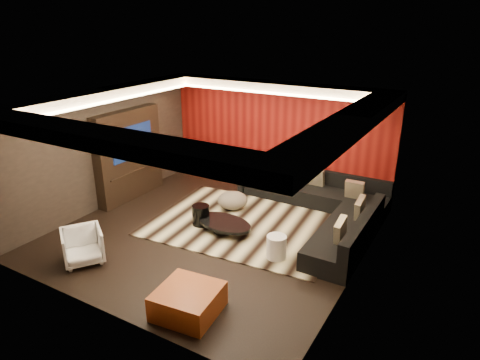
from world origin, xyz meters
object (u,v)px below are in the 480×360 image
Objects in this scene: drum_stool at (201,215)px; sectional_sofa at (323,207)px; coffee_table at (224,226)px; orange_ottoman at (188,301)px; armchair at (83,246)px; white_side_table at (276,247)px.

drum_stool is 0.12× the size of sectional_sofa.
orange_ottoman is at bearing -69.57° from coffee_table.
sectional_sofa reaches higher than drum_stool.
drum_stool is at bearing -141.77° from sectional_sofa.
orange_ottoman is 4.27m from sectional_sofa.
sectional_sofa reaches higher than orange_ottoman.
sectional_sofa is at bearing -3.77° from armchair.
orange_ottoman reaches higher than coffee_table.
orange_ottoman is at bearing -58.64° from drum_stool.
white_side_table is 2.16m from orange_ottoman.
coffee_table is at bearing -0.75° from drum_stool.
coffee_table is 0.35× the size of sectional_sofa.
coffee_table is at bearing 110.43° from orange_ottoman.
white_side_table is 2.12m from sectional_sofa.
white_side_table is at bearing 77.21° from orange_ottoman.
sectional_sofa reaches higher than armchair.
sectional_sofa reaches higher than white_side_table.
drum_stool and white_side_table have the same top height.
drum_stool is at bearing 168.34° from white_side_table.
drum_stool is 2.75m from sectional_sofa.
sectional_sofa is at bearing 81.55° from orange_ottoman.
drum_stool is 0.49× the size of orange_ottoman.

